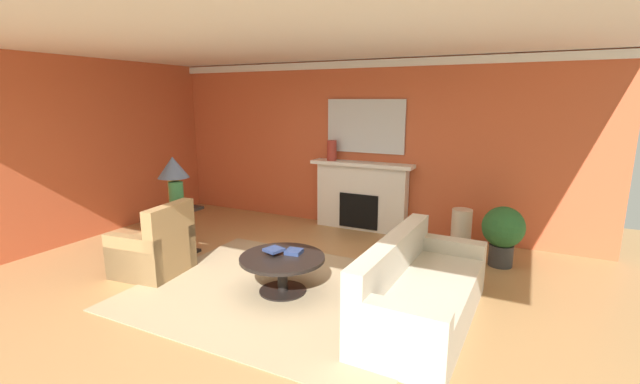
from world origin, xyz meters
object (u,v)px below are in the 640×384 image
at_px(vase_mantel_left, 332,150).
at_px(potted_plant, 503,231).
at_px(table_lamp, 173,172).
at_px(coffee_table, 282,266).
at_px(side_table, 178,228).
at_px(mantel_mirror, 365,126).
at_px(vase_tall_corner, 461,229).
at_px(armchair_near_window, 155,251).
at_px(vase_on_side_table, 177,197).
at_px(sofa, 420,294).
at_px(fireplace, 361,198).

distance_m(vase_mantel_left, potted_plant, 3.10).
height_order(table_lamp, potted_plant, table_lamp).
distance_m(coffee_table, table_lamp, 2.27).
bearing_deg(table_lamp, potted_plant, 20.88).
xyz_separation_m(side_table, vase_mantel_left, (1.41, 2.33, 0.97)).
bearing_deg(potted_plant, mantel_mirror, 159.88).
height_order(side_table, potted_plant, potted_plant).
xyz_separation_m(mantel_mirror, vase_tall_corner, (1.74, -0.42, -1.48)).
relative_size(armchair_near_window, table_lamp, 1.27).
relative_size(coffee_table, vase_mantel_left, 2.82).
relative_size(armchair_near_window, side_table, 1.36).
bearing_deg(side_table, vase_on_side_table, -38.66).
bearing_deg(mantel_mirror, vase_on_side_table, -124.63).
distance_m(sofa, vase_tall_corner, 2.43).
height_order(coffee_table, vase_tall_corner, vase_tall_corner).
xyz_separation_m(sofa, coffee_table, (-1.60, -0.07, 0.04)).
distance_m(armchair_near_window, potted_plant, 4.66).
xyz_separation_m(side_table, vase_tall_corner, (3.70, 2.08, -0.09)).
height_order(side_table, vase_on_side_table, vase_on_side_table).
relative_size(fireplace, side_table, 2.57).
height_order(table_lamp, vase_mantel_left, vase_mantel_left).
distance_m(fireplace, vase_tall_corner, 1.78).
distance_m(table_lamp, potted_plant, 4.66).
bearing_deg(vase_mantel_left, coffee_table, -76.82).
relative_size(mantel_mirror, potted_plant, 1.67).
xyz_separation_m(armchair_near_window, vase_mantel_left, (1.16, 2.99, 1.06)).
height_order(mantel_mirror, table_lamp, mantel_mirror).
xyz_separation_m(mantel_mirror, side_table, (-1.96, -2.50, -1.39)).
bearing_deg(vase_tall_corner, mantel_mirror, 166.43).
distance_m(table_lamp, vase_on_side_table, 0.37).
xyz_separation_m(vase_tall_corner, potted_plant, (0.60, -0.44, 0.18)).
height_order(armchair_near_window, potted_plant, armchair_near_window).
bearing_deg(armchair_near_window, coffee_table, 7.96).
bearing_deg(sofa, side_table, 174.53).
distance_m(mantel_mirror, sofa, 3.64).
relative_size(armchair_near_window, vase_on_side_table, 2.28).
bearing_deg(potted_plant, coffee_table, -137.57).
distance_m(mantel_mirror, armchair_near_window, 3.89).
distance_m(coffee_table, side_table, 2.09).
bearing_deg(vase_on_side_table, armchair_near_window, -79.66).
height_order(mantel_mirror, vase_tall_corner, mantel_mirror).
xyz_separation_m(coffee_table, vase_tall_corner, (1.65, 2.49, -0.02)).
xyz_separation_m(armchair_near_window, table_lamp, (-0.25, 0.67, 0.92)).
bearing_deg(coffee_table, table_lamp, 168.55).
bearing_deg(vase_mantel_left, vase_on_side_table, -117.20).
distance_m(fireplace, potted_plant, 2.45).
height_order(armchair_near_window, vase_on_side_table, vase_on_side_table).
bearing_deg(side_table, sofa, -5.47).
xyz_separation_m(armchair_near_window, side_table, (-0.25, 0.67, 0.09)).
bearing_deg(vase_tall_corner, coffee_table, -123.47).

